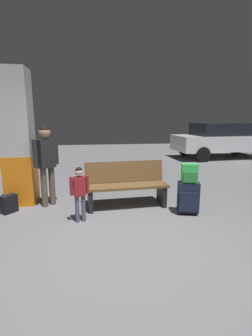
# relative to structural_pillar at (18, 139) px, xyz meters

# --- Properties ---
(ground_plane) EXTENTS (18.00, 18.00, 0.10)m
(ground_plane) POSITION_rel_structural_pillar_xyz_m (1.90, 1.87, -1.38)
(ground_plane) COLOR slate
(structural_pillar) EXTENTS (0.57, 0.57, 2.68)m
(structural_pillar) POSITION_rel_structural_pillar_xyz_m (0.00, 0.00, 0.00)
(structural_pillar) COLOR orange
(structural_pillar) RESTS_ON ground_plane
(bench) EXTENTS (1.63, 0.64, 0.89)m
(bench) POSITION_rel_structural_pillar_xyz_m (2.11, -0.51, -0.89)
(bench) COLOR brown
(bench) RESTS_ON ground_plane
(suitcase) EXTENTS (0.42, 0.30, 0.60)m
(suitcase) POSITION_rel_structural_pillar_xyz_m (3.18, -1.08, -1.01)
(suitcase) COLOR #191E33
(suitcase) RESTS_ON ground_plane
(backpack_bright) EXTENTS (0.31, 0.25, 0.34)m
(backpack_bright) POSITION_rel_structural_pillar_xyz_m (3.18, -1.08, -0.56)
(backpack_bright) COLOR green
(backpack_bright) RESTS_ON suitcase
(child) EXTENTS (0.32, 0.19, 0.95)m
(child) POSITION_rel_structural_pillar_xyz_m (1.24, -1.15, -0.74)
(child) COLOR #4C5160
(child) RESTS_ON ground_plane
(adult) EXTENTS (0.43, 0.40, 1.60)m
(adult) POSITION_rel_structural_pillar_xyz_m (0.57, -0.26, -0.34)
(adult) COLOR brown
(adult) RESTS_ON ground_plane
(backpack_dark_floor) EXTENTS (0.31, 0.32, 0.34)m
(backpack_dark_floor) POSITION_rel_structural_pillar_xyz_m (-0.11, -0.55, -1.16)
(backpack_dark_floor) COLOR black
(backpack_dark_floor) RESTS_ON ground_plane
(parked_car_side) EXTENTS (4.20, 1.99, 1.51)m
(parked_car_side) POSITION_rel_structural_pillar_xyz_m (7.02, 4.88, -0.53)
(parked_car_side) COLOR silver
(parked_car_side) RESTS_ON ground_plane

